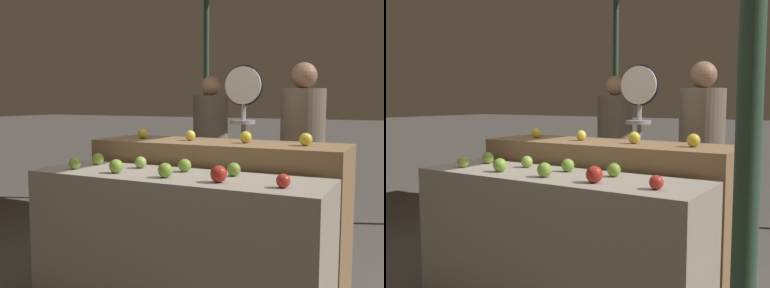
% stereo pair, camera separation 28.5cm
% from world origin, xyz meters
% --- Properties ---
extents(display_counter_front, '(1.75, 0.55, 0.90)m').
position_xyz_m(display_counter_front, '(0.00, 0.00, 0.45)').
color(display_counter_front, gray).
rests_on(display_counter_front, ground_plane).
extents(display_counter_back, '(1.75, 0.55, 1.04)m').
position_xyz_m(display_counter_back, '(0.00, 0.60, 0.52)').
color(display_counter_back, olive).
rests_on(display_counter_back, ground_plane).
extents(apple_front_0, '(0.07, 0.07, 0.07)m').
position_xyz_m(apple_front_0, '(-0.66, -0.10, 0.94)').
color(apple_front_0, '#8EB247').
rests_on(apple_front_0, display_counter_front).
extents(apple_front_1, '(0.08, 0.08, 0.08)m').
position_xyz_m(apple_front_1, '(-0.34, -0.11, 0.94)').
color(apple_front_1, '#7AA338').
rests_on(apple_front_1, display_counter_front).
extents(apple_front_2, '(0.08, 0.08, 0.08)m').
position_xyz_m(apple_front_2, '(-0.00, -0.11, 0.94)').
color(apple_front_2, '#7AA338').
rests_on(apple_front_2, display_counter_front).
extents(apple_front_3, '(0.09, 0.09, 0.09)m').
position_xyz_m(apple_front_3, '(0.32, -0.12, 0.94)').
color(apple_front_3, '#AD281E').
rests_on(apple_front_3, display_counter_front).
extents(apple_front_4, '(0.07, 0.07, 0.07)m').
position_xyz_m(apple_front_4, '(0.66, -0.10, 0.93)').
color(apple_front_4, '#B72D23').
rests_on(apple_front_4, display_counter_front).
extents(apple_front_5, '(0.08, 0.08, 0.08)m').
position_xyz_m(apple_front_5, '(-0.65, 0.11, 0.94)').
color(apple_front_5, '#84AD3D').
rests_on(apple_front_5, display_counter_front).
extents(apple_front_6, '(0.07, 0.07, 0.07)m').
position_xyz_m(apple_front_6, '(-0.32, 0.12, 0.94)').
color(apple_front_6, '#8EB247').
rests_on(apple_front_6, display_counter_front).
extents(apple_front_7, '(0.08, 0.08, 0.08)m').
position_xyz_m(apple_front_7, '(-0.00, 0.12, 0.94)').
color(apple_front_7, '#7AA338').
rests_on(apple_front_7, display_counter_front).
extents(apple_front_8, '(0.08, 0.08, 0.08)m').
position_xyz_m(apple_front_8, '(0.32, 0.11, 0.94)').
color(apple_front_8, '#7AA338').
rests_on(apple_front_8, display_counter_front).
extents(apple_back_0, '(0.08, 0.08, 0.08)m').
position_xyz_m(apple_back_0, '(-0.61, 0.59, 1.08)').
color(apple_back_0, gold).
rests_on(apple_back_0, display_counter_back).
extents(apple_back_1, '(0.07, 0.07, 0.07)m').
position_xyz_m(apple_back_1, '(-0.21, 0.60, 1.08)').
color(apple_back_1, yellow).
rests_on(apple_back_1, display_counter_back).
extents(apple_back_2, '(0.08, 0.08, 0.08)m').
position_xyz_m(apple_back_2, '(0.21, 0.59, 1.08)').
color(apple_back_2, gold).
rests_on(apple_back_2, display_counter_back).
extents(apple_back_3, '(0.08, 0.08, 0.08)m').
position_xyz_m(apple_back_3, '(0.61, 0.59, 1.08)').
color(apple_back_3, gold).
rests_on(apple_back_3, display_counter_back).
extents(produce_scale, '(0.32, 0.20, 1.61)m').
position_xyz_m(produce_scale, '(-0.02, 1.14, 1.19)').
color(produce_scale, '#99999E').
rests_on(produce_scale, ground_plane).
extents(person_vendor_at_scale, '(0.38, 0.38, 1.64)m').
position_xyz_m(person_vendor_at_scale, '(0.38, 1.49, 0.94)').
color(person_vendor_at_scale, '#2D2D38').
rests_on(person_vendor_at_scale, ground_plane).
extents(person_customer_left, '(0.46, 0.46, 1.59)m').
position_xyz_m(person_customer_left, '(-0.75, 2.12, 0.91)').
color(person_customer_left, '#2D2D38').
rests_on(person_customer_left, ground_plane).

